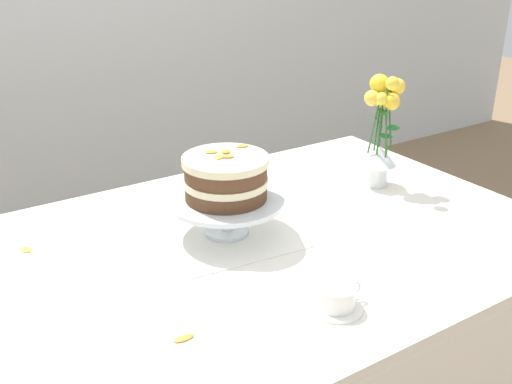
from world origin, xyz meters
TOP-DOWN VIEW (x-y plane):
  - dining_table at (0.00, -0.03)m, footprint 1.40×1.00m
  - linen_napkin at (-0.09, 0.07)m, footprint 0.35×0.35m
  - cake_stand at (-0.09, 0.07)m, footprint 0.29×0.29m
  - layer_cake at (-0.09, 0.07)m, footprint 0.21×0.21m
  - flower_vase at (0.45, 0.10)m, footprint 0.12×0.11m
  - teacup at (-0.07, -0.33)m, footprint 0.12×0.11m
  - loose_petal_0 at (-0.38, -0.26)m, footprint 0.04×0.02m
  - loose_petal_1 at (-0.54, 0.26)m, footprint 0.03×0.04m

SIDE VIEW (x-z plane):
  - dining_table at x=0.00m, z-range 0.28..1.02m
  - linen_napkin at x=-0.09m, z-range 0.74..0.74m
  - loose_petal_1 at x=-0.54m, z-range 0.74..0.74m
  - loose_petal_0 at x=-0.38m, z-range 0.74..0.74m
  - teacup at x=-0.07m, z-range 0.74..0.79m
  - cake_stand at x=-0.09m, z-range 0.77..0.87m
  - layer_cake at x=-0.09m, z-range 0.84..0.95m
  - flower_vase at x=0.45m, z-range 0.74..1.08m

